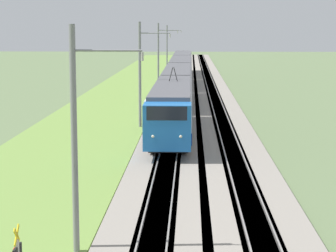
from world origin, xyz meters
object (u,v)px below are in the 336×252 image
Objects in this scene: passenger_train at (179,76)px; catenary_mast_far at (159,57)px; catenary_mast_distant at (167,49)px; catenary_mast_near at (76,138)px; catenary_mast_mid at (141,74)px.

catenary_mast_far is at bearing -146.49° from passenger_train.
passenger_train is 33.79m from catenary_mast_distant.
catenary_mast_far is at bearing 0.00° from catenary_mast_near.
passenger_train is 9.51× the size of catenary_mast_far.
catenary_mast_mid is at bearing 180.00° from catenary_mast_distant.
catenary_mast_mid is 59.24m from catenary_mast_distant.
catenary_mast_distant reaches higher than catenary_mast_near.
passenger_train is 5.23m from catenary_mast_far.
catenary_mast_mid is 0.99× the size of catenary_mast_far.
passenger_train is 9.58× the size of catenary_mast_mid.
passenger_train is 55.33m from catenary_mast_near.
passenger_train is at bearing -175.50° from catenary_mast_distant.
catenary_mast_far reaches higher than catenary_mast_near.
catenary_mast_distant is (29.62, -0.00, -0.09)m from catenary_mast_far.
catenary_mast_far reaches higher than catenary_mast_mid.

